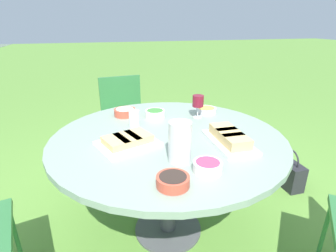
# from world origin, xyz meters

# --- Properties ---
(ground_plane) EXTENTS (40.00, 40.00, 0.00)m
(ground_plane) POSITION_xyz_m (0.00, 0.00, 0.00)
(ground_plane) COLOR #5B8C38
(dining_table) EXTENTS (1.45, 1.45, 0.76)m
(dining_table) POSITION_xyz_m (0.00, 0.00, 0.67)
(dining_table) COLOR #4C4C51
(dining_table) RESTS_ON ground_plane
(chair_near_right) EXTENTS (0.47, 0.49, 0.89)m
(chair_near_right) POSITION_xyz_m (1.22, 0.15, 0.52)
(chair_near_right) COLOR #2D6B38
(chair_near_right) RESTS_ON ground_plane
(water_pitcher) EXTENTS (0.12, 0.12, 0.21)m
(water_pitcher) POSITION_xyz_m (-0.34, 0.03, 0.86)
(water_pitcher) COLOR silver
(water_pitcher) RESTS_ON dining_table
(wine_glass) EXTENTS (0.08, 0.08, 0.17)m
(wine_glass) POSITION_xyz_m (0.25, -0.30, 0.88)
(wine_glass) COLOR silver
(wine_glass) RESTS_ON dining_table
(platter_bread_main) EXTENTS (0.35, 0.39, 0.06)m
(platter_bread_main) POSITION_xyz_m (-0.08, 0.26, 0.78)
(platter_bread_main) COLOR white
(platter_bread_main) RESTS_ON dining_table
(platter_charcuterie) EXTENTS (0.38, 0.20, 0.08)m
(platter_charcuterie) POSITION_xyz_m (-0.22, -0.31, 0.79)
(platter_charcuterie) COLOR white
(platter_charcuterie) RESTS_ON dining_table
(bowl_fries) EXTENTS (0.16, 0.16, 0.04)m
(bowl_fries) POSITION_xyz_m (0.33, -0.40, 0.78)
(bowl_fries) COLOR silver
(bowl_fries) RESTS_ON dining_table
(bowl_salad) EXTENTS (0.15, 0.15, 0.05)m
(bowl_salad) POSITION_xyz_m (0.34, 0.01, 0.79)
(bowl_salad) COLOR white
(bowl_salad) RESTS_ON dining_table
(bowl_olives) EXTENTS (0.15, 0.15, 0.05)m
(bowl_olives) POSITION_xyz_m (-0.54, 0.13, 0.78)
(bowl_olives) COLOR #B74733
(bowl_olives) RESTS_ON dining_table
(bowl_dip_red) EXTENTS (0.14, 0.14, 0.05)m
(bowl_dip_red) POSITION_xyz_m (-0.47, -0.06, 0.79)
(bowl_dip_red) COLOR white
(bowl_dip_red) RESTS_ON dining_table
(bowl_dip_cream) EXTENTS (0.16, 0.16, 0.05)m
(bowl_dip_cream) POSITION_xyz_m (0.44, 0.22, 0.79)
(bowl_dip_cream) COLOR #B74733
(bowl_dip_cream) RESTS_ON dining_table
(cup_water_near) EXTENTS (0.07, 0.07, 0.11)m
(cup_water_near) POSITION_xyz_m (0.21, 0.18, 0.81)
(cup_water_near) COLOR silver
(cup_water_near) RESTS_ON dining_table
(handbag) EXTENTS (0.30, 0.14, 0.37)m
(handbag) POSITION_xyz_m (0.25, -1.21, 0.13)
(handbag) COLOR #232328
(handbag) RESTS_ON ground_plane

